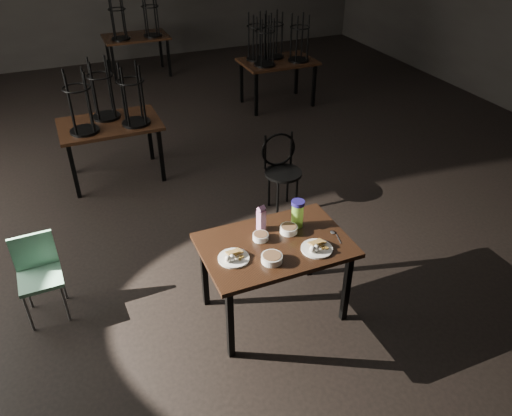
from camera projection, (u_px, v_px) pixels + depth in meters
name	position (u px, v px, depth m)	size (l,w,h in m)	color
main_table	(275.00, 251.00, 4.08)	(1.20, 0.80, 0.75)	black
plate_left	(233.00, 257.00, 3.85)	(0.25, 0.25, 0.08)	white
plate_right	(317.00, 247.00, 3.95)	(0.25, 0.25, 0.08)	white
bowl_near	(261.00, 236.00, 4.07)	(0.13, 0.13, 0.05)	white
bowl_far	(289.00, 229.00, 4.15)	(0.15, 0.15, 0.06)	white
bowl_big	(272.00, 258.00, 3.83)	(0.17, 0.17, 0.06)	white
juice_carton	(261.00, 219.00, 4.13)	(0.07, 0.07, 0.24)	#8A196F
water_bottle	(298.00, 213.00, 4.17)	(0.14, 0.14, 0.25)	#84CF3D
spoon	(334.00, 233.00, 4.14)	(0.05, 0.19, 0.01)	silver
bentwood_chair	(281.00, 166.00, 5.60)	(0.43, 0.42, 0.88)	black
school_chair	(38.00, 270.00, 4.21)	(0.36, 0.36, 0.76)	#7DC39E
bg_table_left	(109.00, 121.00, 6.01)	(1.20, 0.80, 1.48)	black
bg_table_right	(276.00, 57.00, 8.10)	(1.20, 0.80, 1.48)	black
bg_table_far	(136.00, 36.00, 9.39)	(1.20, 0.80, 1.48)	black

